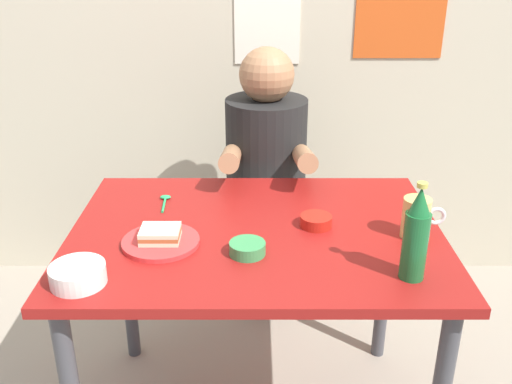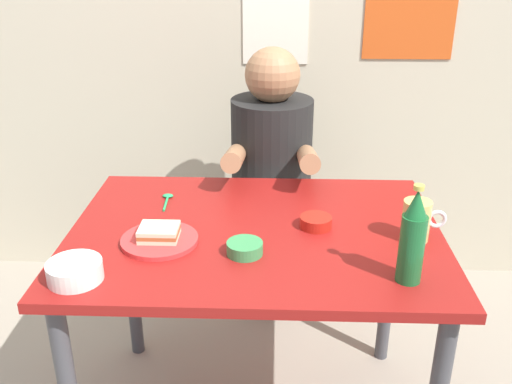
# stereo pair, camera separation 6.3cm
# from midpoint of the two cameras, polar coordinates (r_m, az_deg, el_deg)

# --- Properties ---
(dining_table) EXTENTS (1.10, 0.80, 0.74)m
(dining_table) POSITION_cam_midpoint_polar(r_m,az_deg,el_deg) (1.75, 0.98, -6.49)
(dining_table) COLOR maroon
(dining_table) RESTS_ON ground
(stool) EXTENTS (0.34, 0.34, 0.45)m
(stool) POSITION_cam_midpoint_polar(r_m,az_deg,el_deg) (2.44, 2.20, -5.07)
(stool) COLOR #4C4C51
(stool) RESTS_ON ground
(person_seated) EXTENTS (0.33, 0.56, 0.72)m
(person_seated) POSITION_cam_midpoint_polar(r_m,az_deg,el_deg) (2.26, 2.37, 4.09)
(person_seated) COLOR black
(person_seated) RESTS_ON stool
(plate_orange) EXTENTS (0.22, 0.22, 0.01)m
(plate_orange) POSITION_cam_midpoint_polar(r_m,az_deg,el_deg) (1.65, -8.52, -4.78)
(plate_orange) COLOR red
(plate_orange) RESTS_ON dining_table
(sandwich) EXTENTS (0.11, 0.09, 0.04)m
(sandwich) POSITION_cam_midpoint_polar(r_m,az_deg,el_deg) (1.63, -8.58, -4.01)
(sandwich) COLOR beige
(sandwich) RESTS_ON plate_orange
(beer_mug) EXTENTS (0.13, 0.08, 0.12)m
(beer_mug) POSITION_cam_midpoint_polar(r_m,az_deg,el_deg) (1.69, 16.81, -2.75)
(beer_mug) COLOR #D1BC66
(beer_mug) RESTS_ON dining_table
(beer_bottle) EXTENTS (0.06, 0.06, 0.26)m
(beer_bottle) POSITION_cam_midpoint_polar(r_m,az_deg,el_deg) (1.46, 16.56, -4.51)
(beer_bottle) COLOR #19602D
(beer_bottle) RESTS_ON dining_table
(dip_bowl_green) EXTENTS (0.10, 0.10, 0.03)m
(dip_bowl_green) POSITION_cam_midpoint_polar(r_m,az_deg,el_deg) (1.56, 0.02, -5.58)
(dip_bowl_green) COLOR #388C4C
(dip_bowl_green) RESTS_ON dining_table
(sambal_bowl_red) EXTENTS (0.10, 0.10, 0.03)m
(sambal_bowl_red) POSITION_cam_midpoint_polar(r_m,az_deg,el_deg) (1.72, 7.04, -2.95)
(sambal_bowl_red) COLOR #B21E14
(sambal_bowl_red) RESTS_ON dining_table
(rice_bowl_white) EXTENTS (0.14, 0.14, 0.05)m
(rice_bowl_white) POSITION_cam_midpoint_polar(r_m,az_deg,el_deg) (1.51, -16.51, -7.51)
(rice_bowl_white) COLOR silver
(rice_bowl_white) RESTS_ON dining_table
(spoon) EXTENTS (0.04, 0.12, 0.01)m
(spoon) POSITION_cam_midpoint_polar(r_m,az_deg,el_deg) (1.90, -7.94, -0.68)
(spoon) COLOR #26A559
(spoon) RESTS_ON dining_table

